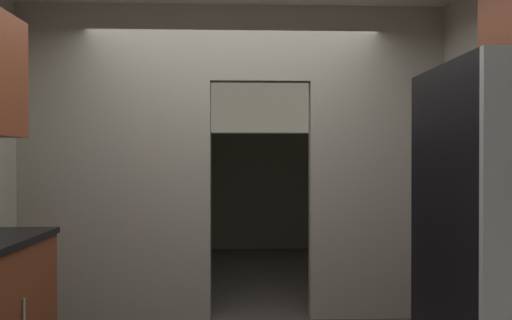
# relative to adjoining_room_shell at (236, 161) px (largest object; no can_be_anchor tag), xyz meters

# --- Properties ---
(kitchen_partition) EXTENTS (3.67, 0.12, 2.72)m
(kitchen_partition) POSITION_rel_adjoining_room_shell_xyz_m (-0.05, -2.03, 0.07)
(kitchen_partition) COLOR #ADA899
(kitchen_partition) RESTS_ON ground
(adjoining_room_shell) EXTENTS (3.67, 2.98, 2.72)m
(adjoining_room_shell) POSITION_rel_adjoining_room_shell_xyz_m (0.00, 0.00, 0.00)
(adjoining_room_shell) COLOR gray
(adjoining_room_shell) RESTS_ON ground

